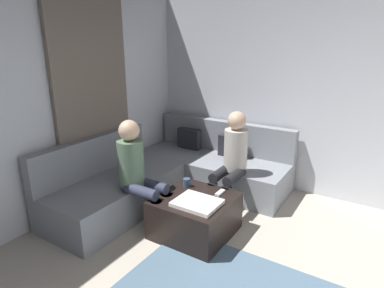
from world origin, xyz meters
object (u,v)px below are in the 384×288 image
sectional_couch (173,174)px  ottoman (195,215)px  game_remote (220,193)px  person_on_couch_side (138,171)px  person_on_couch_back (232,158)px  coffee_mug (187,183)px

sectional_couch → ottoman: (0.74, -0.65, -0.07)m
game_remote → person_on_couch_side: 0.90m
ottoman → person_on_couch_back: (0.08, 0.70, 0.45)m
person_on_couch_side → ottoman: bearing=108.3°
sectional_couch → person_on_couch_side: 0.93m
sectional_couch → game_remote: bearing=-24.9°
sectional_couch → ottoman: sectional_couch is taller
sectional_couch → coffee_mug: size_ratio=26.84×
sectional_couch → ottoman: 0.98m
sectional_couch → game_remote: 1.02m
game_remote → coffee_mug: bearing=-174.3°
coffee_mug → sectional_couch: bearing=138.1°
coffee_mug → game_remote: bearing=5.7°
coffee_mug → person_on_couch_side: person_on_couch_side is taller
ottoman → person_on_couch_side: (-0.59, -0.20, 0.45)m
ottoman → person_on_couch_side: 0.77m
sectional_couch → person_on_couch_back: bearing=3.9°
ottoman → person_on_couch_back: size_ratio=0.63×
game_remote → sectional_couch: bearing=155.1°
game_remote → person_on_couch_back: 0.54m
ottoman → coffee_mug: (-0.22, 0.18, 0.26)m
ottoman → coffee_mug: bearing=140.7°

